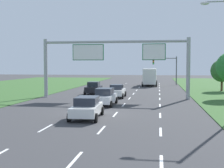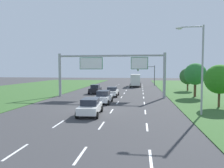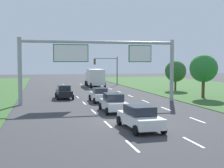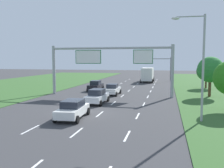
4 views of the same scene
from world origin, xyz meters
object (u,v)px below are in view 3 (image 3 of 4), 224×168
car_far_ahead (140,117)px  roadside_tree_far (176,71)px  car_mid_lane (113,103)px  car_near_red (100,95)px  sign_gantry (100,58)px  car_lead_silver (64,92)px  roadside_tree_mid (204,68)px  box_truck (95,77)px  traffic_light_mast (108,65)px

car_far_ahead → roadside_tree_far: size_ratio=0.96×
roadside_tree_far → car_mid_lane: bearing=-128.0°
car_near_red → sign_gantry: size_ratio=0.24×
car_lead_silver → roadside_tree_mid: roadside_tree_mid is taller
box_truck → car_lead_silver: bearing=-110.8°
car_mid_lane → roadside_tree_far: bearing=53.0°
roadside_tree_far → sign_gantry: bearing=-140.1°
car_mid_lane → box_truck: box_truck is taller
car_near_red → car_mid_lane: (-0.19, -7.36, 0.06)m
roadside_tree_far → car_lead_silver: bearing=-158.5°
car_mid_lane → traffic_light_mast: traffic_light_mast is taller
car_mid_lane → car_far_ahead: size_ratio=0.98×
car_lead_silver → box_truck: box_truck is taller
car_lead_silver → car_far_ahead: bearing=-80.8°
roadside_tree_mid → roadside_tree_far: 10.40m
car_near_red → sign_gantry: bearing=-97.9°
car_near_red → car_lead_silver: 5.48m
sign_gantry → box_truck: bearing=81.6°
car_lead_silver → car_mid_lane: bearing=-74.2°
car_mid_lane → car_lead_silver: bearing=108.0°
car_mid_lane → box_truck: size_ratio=0.53×
car_mid_lane → traffic_light_mast: (6.65, 32.92, 3.05)m
car_lead_silver → sign_gantry: 7.33m
car_lead_silver → car_mid_lane: size_ratio=0.96×
box_truck → car_far_ahead: bearing=-95.3°
car_lead_silver → box_truck: size_ratio=0.51×
car_near_red → sign_gantry: (-0.12, -0.89, 4.12)m
roadside_tree_far → roadside_tree_mid: bearing=-95.6°
car_near_red → car_mid_lane: size_ratio=0.94×
car_near_red → roadside_tree_far: 18.21m
car_far_ahead → roadside_tree_far: roadside_tree_far is taller
car_far_ahead → box_truck: 37.45m
sign_gantry → traffic_light_mast: bearing=76.0°
car_far_ahead → roadside_tree_mid: size_ratio=0.83×
car_lead_silver → roadside_tree_mid: (16.91, -3.27, 2.87)m
car_far_ahead → car_near_red: bearing=86.3°
sign_gantry → roadside_tree_far: size_ratio=3.65×
car_lead_silver → traffic_light_mast: size_ratio=0.76×
car_near_red → roadside_tree_mid: size_ratio=0.77×
roadside_tree_mid → roadside_tree_far: bearing=84.4°
box_truck → sign_gantry: size_ratio=0.48×
car_lead_silver → roadside_tree_far: size_ratio=0.90×
sign_gantry → car_mid_lane: bearing=-90.6°
car_far_ahead → box_truck: box_truck is taller
car_lead_silver → roadside_tree_mid: bearing=-12.1°
car_mid_lane → car_near_red: bearing=89.5°
car_far_ahead → car_mid_lane: bearing=87.1°
car_mid_lane → traffic_light_mast: bearing=79.6°
car_mid_lane → traffic_light_mast: 33.72m
box_truck → roadside_tree_mid: roadside_tree_mid is taller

